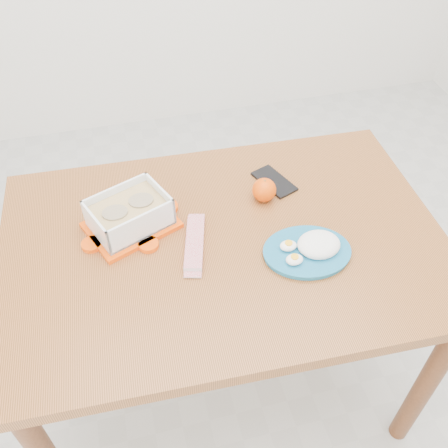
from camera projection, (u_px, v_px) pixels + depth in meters
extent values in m
plane|color=#B7B7B2|center=(271.00, 355.00, 1.96)|extent=(3.50, 3.50, 0.00)
cube|color=#9F5A2D|center=(224.00, 244.00, 1.39)|extent=(1.25, 0.85, 0.04)
cylinder|color=brown|center=(427.00, 383.00, 1.50)|extent=(0.06, 0.06, 0.71)
cylinder|color=brown|center=(56.00, 269.00, 1.81)|extent=(0.06, 0.06, 0.71)
cylinder|color=brown|center=(341.00, 223.00, 1.97)|extent=(0.06, 0.06, 0.71)
cube|color=#F84C07|center=(132.00, 225.00, 1.40)|extent=(0.29, 0.25, 0.01)
cube|color=white|center=(129.00, 212.00, 1.37)|extent=(0.25, 0.22, 0.09)
cube|color=tan|center=(130.00, 214.00, 1.37)|extent=(0.23, 0.20, 0.06)
cylinder|color=#9E8A67|center=(115.00, 215.00, 1.34)|extent=(0.09, 0.09, 0.03)
cylinder|color=#9E8A67|center=(141.00, 203.00, 1.37)|extent=(0.09, 0.09, 0.03)
sphere|color=#E14404|center=(264.00, 190.00, 1.46)|extent=(0.07, 0.07, 0.07)
cylinder|color=#19678E|center=(307.00, 252.00, 1.33)|extent=(0.26, 0.26, 0.01)
ellipsoid|color=white|center=(319.00, 242.00, 1.31)|extent=(0.13, 0.11, 0.05)
ellipsoid|color=white|center=(288.00, 246.00, 1.32)|extent=(0.05, 0.04, 0.02)
ellipsoid|color=white|center=(294.00, 260.00, 1.29)|extent=(0.05, 0.04, 0.02)
cube|color=red|center=(195.00, 243.00, 1.35)|extent=(0.09, 0.20, 0.02)
cube|color=black|center=(274.00, 181.00, 1.54)|extent=(0.12, 0.16, 0.01)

